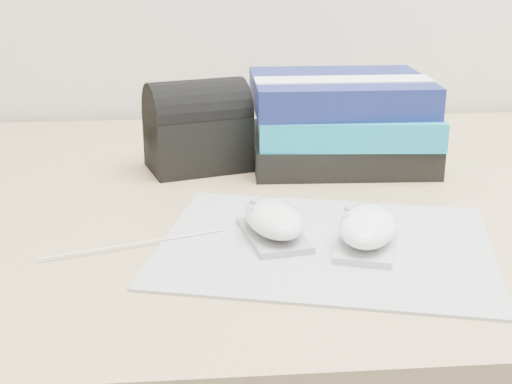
{
  "coord_description": "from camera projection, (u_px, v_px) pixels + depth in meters",
  "views": [
    {
      "loc": [
        -0.17,
        0.74,
        1.03
      ],
      "look_at": [
        -0.1,
        1.47,
        0.77
      ],
      "focal_mm": 50.0,
      "sensor_mm": 36.0,
      "label": 1
    }
  ],
  "objects": [
    {
      "name": "pouch",
      "position": [
        197.0,
        126.0,
        0.97
      ],
      "size": [
        0.15,
        0.13,
        0.12
      ],
      "color": "black",
      "rests_on": "desk"
    },
    {
      "name": "usb_cable",
      "position": [
        134.0,
        244.0,
        0.74
      ],
      "size": [
        0.19,
        0.06,
        0.0
      ],
      "primitive_type": "cylinder",
      "rotation": [
        0.0,
        1.57,
        0.31
      ],
      "color": "white",
      "rests_on": "mousepad"
    },
    {
      "name": "mouse_front",
      "position": [
        368.0,
        228.0,
        0.73
      ],
      "size": [
        0.09,
        0.12,
        0.04
      ],
      "color": "#AEAFB1",
      "rests_on": "mousepad"
    },
    {
      "name": "mousepad",
      "position": [
        326.0,
        245.0,
        0.74
      ],
      "size": [
        0.4,
        0.34,
        0.0
      ],
      "primitive_type": "cube",
      "rotation": [
        0.0,
        0.0,
        -0.25
      ],
      "color": "gray",
      "rests_on": "desk"
    },
    {
      "name": "desk",
      "position": [
        317.0,
        327.0,
        1.04
      ],
      "size": [
        1.6,
        0.8,
        0.73
      ],
      "color": "tan",
      "rests_on": "ground"
    },
    {
      "name": "book_stack",
      "position": [
        341.0,
        121.0,
        1.0
      ],
      "size": [
        0.26,
        0.21,
        0.12
      ],
      "color": "black",
      "rests_on": "desk"
    },
    {
      "name": "mouse_rear",
      "position": [
        274.0,
        221.0,
        0.75
      ],
      "size": [
        0.08,
        0.11,
        0.04
      ],
      "color": "#979699",
      "rests_on": "mousepad"
    }
  ]
}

